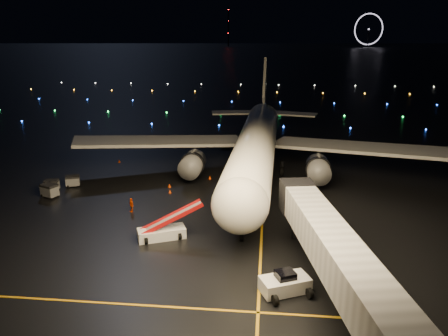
{
  "coord_description": "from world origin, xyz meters",
  "views": [
    {
      "loc": [
        12.33,
        -39.53,
        20.96
      ],
      "look_at": [
        7.05,
        12.0,
        5.0
      ],
      "focal_mm": 35.0,
      "sensor_mm": 36.0,
      "label": 1
    }
  ],
  "objects_px": {
    "airliner": "(258,120)",
    "pushback_tug": "(285,282)",
    "crew_c": "(131,205)",
    "baggage_cart_2": "(52,185)",
    "belt_loader": "(161,223)",
    "baggage_cart_0": "(73,181)",
    "baggage_cart_1": "(50,191)"
  },
  "relations": [
    {
      "from": "airliner",
      "to": "pushback_tug",
      "type": "bearing_deg",
      "value": -82.49
    },
    {
      "from": "pushback_tug",
      "to": "airliner",
      "type": "bearing_deg",
      "value": 71.5
    },
    {
      "from": "crew_c",
      "to": "baggage_cart_2",
      "type": "distance_m",
      "value": 14.64
    },
    {
      "from": "belt_loader",
      "to": "baggage_cart_0",
      "type": "distance_m",
      "value": 22.4
    },
    {
      "from": "baggage_cart_1",
      "to": "pushback_tug",
      "type": "bearing_deg",
      "value": -8.99
    },
    {
      "from": "airliner",
      "to": "belt_loader",
      "type": "height_order",
      "value": "airliner"
    },
    {
      "from": "belt_loader",
      "to": "baggage_cart_2",
      "type": "xyz_separation_m",
      "value": [
        -18.71,
        12.89,
        -0.98
      ]
    },
    {
      "from": "airliner",
      "to": "baggage_cart_2",
      "type": "xyz_separation_m",
      "value": [
        -28.08,
        -12.43,
        -7.38
      ]
    },
    {
      "from": "pushback_tug",
      "to": "baggage_cart_2",
      "type": "bearing_deg",
      "value": 121.05
    },
    {
      "from": "crew_c",
      "to": "baggage_cart_0",
      "type": "bearing_deg",
      "value": -168.08
    },
    {
      "from": "baggage_cart_2",
      "to": "baggage_cart_1",
      "type": "bearing_deg",
      "value": -83.15
    },
    {
      "from": "crew_c",
      "to": "baggage_cart_1",
      "type": "xyz_separation_m",
      "value": [
        -12.45,
        3.85,
        0.0
      ]
    },
    {
      "from": "pushback_tug",
      "to": "baggage_cart_2",
      "type": "relative_size",
      "value": 2.17
    },
    {
      "from": "belt_loader",
      "to": "baggage_cart_1",
      "type": "distance_m",
      "value": 20.8
    },
    {
      "from": "baggage_cart_2",
      "to": "pushback_tug",
      "type": "bearing_deg",
      "value": -48.18
    },
    {
      "from": "airliner",
      "to": "baggage_cart_1",
      "type": "distance_m",
      "value": 31.8
    },
    {
      "from": "pushback_tug",
      "to": "belt_loader",
      "type": "relative_size",
      "value": 0.56
    },
    {
      "from": "pushback_tug",
      "to": "baggage_cart_2",
      "type": "distance_m",
      "value": 38.34
    },
    {
      "from": "pushback_tug",
      "to": "baggage_cart_0",
      "type": "distance_m",
      "value": 37.93
    },
    {
      "from": "baggage_cart_0",
      "to": "baggage_cart_1",
      "type": "height_order",
      "value": "baggage_cart_1"
    },
    {
      "from": "airliner",
      "to": "belt_loader",
      "type": "xyz_separation_m",
      "value": [
        -9.37,
        -25.32,
        -6.4
      ]
    },
    {
      "from": "crew_c",
      "to": "belt_loader",
      "type": "bearing_deg",
      "value": -3.06
    },
    {
      "from": "pushback_tug",
      "to": "crew_c",
      "type": "xyz_separation_m",
      "value": [
        -18.22,
        15.72,
        -0.09
      ]
    },
    {
      "from": "belt_loader",
      "to": "baggage_cart_0",
      "type": "relative_size",
      "value": 3.95
    },
    {
      "from": "baggage_cart_0",
      "to": "baggage_cart_2",
      "type": "distance_m",
      "value": 2.96
    },
    {
      "from": "belt_loader",
      "to": "crew_c",
      "type": "height_order",
      "value": "belt_loader"
    },
    {
      "from": "crew_c",
      "to": "baggage_cart_2",
      "type": "xyz_separation_m",
      "value": [
        -13.29,
        6.13,
        -0.09
      ]
    },
    {
      "from": "airliner",
      "to": "belt_loader",
      "type": "relative_size",
      "value": 7.86
    },
    {
      "from": "belt_loader",
      "to": "baggage_cart_1",
      "type": "bearing_deg",
      "value": 126.29
    },
    {
      "from": "airliner",
      "to": "belt_loader",
      "type": "bearing_deg",
      "value": -108.51
    },
    {
      "from": "crew_c",
      "to": "baggage_cart_0",
      "type": "relative_size",
      "value": 0.95
    },
    {
      "from": "airliner",
      "to": "crew_c",
      "type": "height_order",
      "value": "airliner"
    }
  ]
}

